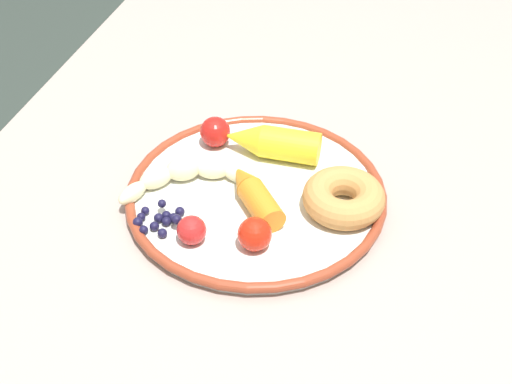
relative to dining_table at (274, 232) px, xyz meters
name	(u,v)px	position (x,y,z in m)	size (l,w,h in m)	color
dining_table	(274,232)	(0.00, 0.00, 0.00)	(1.28, 0.78, 0.71)	#A5968D
plate	(256,194)	(0.03, -0.02, 0.09)	(0.31, 0.31, 0.02)	silver
banana	(185,175)	(0.04, -0.10, 0.11)	(0.10, 0.15, 0.03)	#EFEAAF
carrot_orange	(253,193)	(0.05, -0.01, 0.11)	(0.10, 0.09, 0.03)	orange
carrot_yellow	(271,142)	(-0.04, -0.02, 0.11)	(0.04, 0.12, 0.04)	yellow
donut	(344,197)	(0.03, 0.09, 0.11)	(0.10, 0.10, 0.03)	#C48A49
blueberry_pile	(160,219)	(0.11, -0.11, 0.10)	(0.05, 0.06, 0.02)	#191638
tomato_near	(255,234)	(0.12, 0.01, 0.11)	(0.04, 0.04, 0.04)	red
tomato_mid	(215,132)	(-0.05, -0.09, 0.11)	(0.04, 0.04, 0.04)	red
tomato_far	(192,230)	(0.13, -0.06, 0.11)	(0.03, 0.03, 0.03)	red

